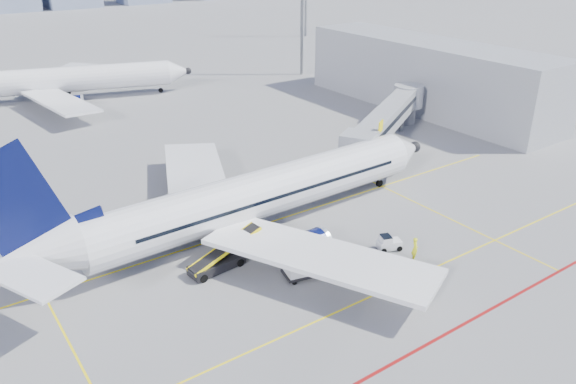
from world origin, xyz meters
name	(u,v)px	position (x,y,z in m)	size (l,w,h in m)	color
ground	(325,259)	(0.00, 0.00, 0.00)	(420.00, 420.00, 0.00)	gray
apron_markings	(351,284)	(-0.58, -3.91, 0.01)	(90.00, 35.12, 0.01)	yellow
jet_bridge	(390,116)	(23.51, 16.91, 3.74)	(23.55, 15.78, 6.30)	#9A9CA2
terminal_block	(427,75)	(39.95, 26.00, 5.00)	(10.00, 42.00, 10.00)	#9A9CA2
main_aircraft	(246,199)	(-2.79, 7.63, 3.22)	(43.75, 38.12, 12.75)	white
second_aircraft	(59,80)	(-4.24, 62.06, 3.22)	(40.18, 34.35, 11.99)	white
baggage_tug	(388,243)	(5.29, -1.81, 0.65)	(2.20, 1.76, 1.35)	white
cargo_dolly	(309,261)	(-2.43, -1.11, 1.23)	(4.39, 2.70, 2.24)	black
belt_loader	(218,262)	(-7.81, 3.66, 0.69)	(6.59, 2.20, 2.65)	black
ramp_worker	(415,249)	(5.92, -4.18, 1.00)	(0.73, 0.48, 2.01)	#F7FA1A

